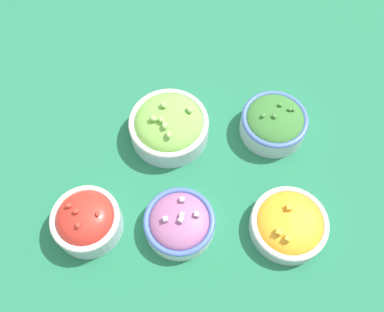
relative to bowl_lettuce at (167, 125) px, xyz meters
name	(u,v)px	position (x,y,z in m)	size (l,w,h in m)	color
ground_plane	(192,162)	(0.06, -0.07, -0.04)	(3.00, 3.00, 0.00)	#23704C
bowl_lettuce	(167,125)	(0.00, 0.00, 0.00)	(0.18, 0.18, 0.09)	#B2C1CC
bowl_red_onion	(177,222)	(0.03, -0.22, -0.01)	(0.14, 0.14, 0.07)	silver
bowl_broccoli	(272,122)	(0.23, 0.01, 0.00)	(0.15, 0.15, 0.07)	#B2C1CC
bowl_cherry_tomatoes	(84,220)	(-0.15, -0.22, 0.00)	(0.14, 0.14, 0.09)	#B2C1CC
bowl_squash	(287,224)	(0.25, -0.22, -0.01)	(0.16, 0.16, 0.06)	#B2C1CC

